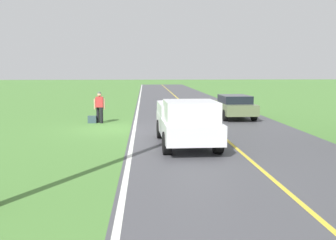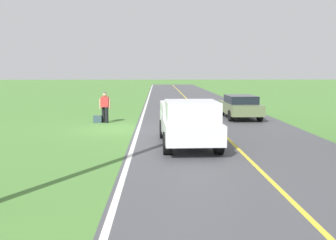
{
  "view_description": "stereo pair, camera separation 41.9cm",
  "coord_description": "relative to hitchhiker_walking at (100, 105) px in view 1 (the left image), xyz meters",
  "views": [
    {
      "loc": [
        -1.53,
        19.47,
        2.93
      ],
      "look_at": [
        -2.3,
        6.5,
        1.27
      ],
      "focal_mm": 41.88,
      "sensor_mm": 36.0,
      "label": 1
    },
    {
      "loc": [
        -1.95,
        19.49,
        2.93
      ],
      "look_at": [
        -2.3,
        6.5,
        1.27
      ],
      "focal_mm": 41.88,
      "sensor_mm": 36.0,
      "label": 2
    }
  ],
  "objects": [
    {
      "name": "suitcase_carried",
      "position": [
        0.42,
        0.08,
        -0.78
      ],
      "size": [
        0.46,
        0.2,
        0.41
      ],
      "primitive_type": "cube",
      "rotation": [
        0.0,
        0.0,
        1.56
      ],
      "color": "#384C56",
      "rests_on": "ground"
    },
    {
      "name": "road_surface",
      "position": [
        -5.93,
        2.33,
        -0.98
      ],
      "size": [
        8.29,
        120.0,
        0.0
      ],
      "primitive_type": "cube",
      "color": "#47474C",
      "rests_on": "ground"
    },
    {
      "name": "hitchhiker_walking",
      "position": [
        0.0,
        0.0,
        0.0
      ],
      "size": [
        0.62,
        0.51,
        1.75
      ],
      "color": "black",
      "rests_on": "ground"
    },
    {
      "name": "lane_centre_line",
      "position": [
        -5.93,
        2.33,
        -0.98
      ],
      "size": [
        0.14,
        117.6,
        0.0
      ],
      "primitive_type": "cube",
      "color": "gold",
      "rests_on": "ground"
    },
    {
      "name": "lane_edge_line",
      "position": [
        -1.97,
        2.33,
        -0.98
      ],
      "size": [
        0.16,
        117.6,
        0.0
      ],
      "primitive_type": "cube",
      "color": "silver",
      "rests_on": "ground"
    },
    {
      "name": "sedan_near_oncoming",
      "position": [
        -7.94,
        -1.71,
        -0.23
      ],
      "size": [
        2.01,
        4.44,
        1.41
      ],
      "color": "#66754C",
      "rests_on": "ground"
    },
    {
      "name": "ground_plane",
      "position": [
        -0.97,
        2.33,
        -0.98
      ],
      "size": [
        200.0,
        200.0,
        0.0
      ],
      "primitive_type": "plane",
      "color": "#4C7F38"
    },
    {
      "name": "pickup_truck_passing",
      "position": [
        -4.13,
        6.96,
        -0.01
      ],
      "size": [
        2.22,
        5.46,
        1.82
      ],
      "color": "silver",
      "rests_on": "ground"
    }
  ]
}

